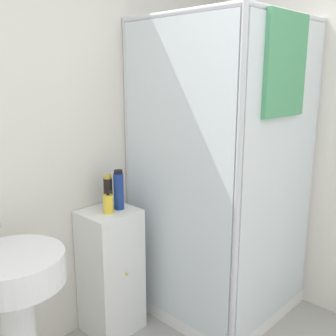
{
  "coord_description": "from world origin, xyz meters",
  "views": [
    {
      "loc": [
        -1.02,
        -0.43,
        1.7
      ],
      "look_at": [
        0.57,
        1.11,
        1.17
      ],
      "focal_mm": 42.0,
      "sensor_mm": 36.0,
      "label": 1
    }
  ],
  "objects_px": {
    "sink": "(16,295)",
    "shampoo_bottle_tall_black": "(108,192)",
    "shampoo_bottle_blue": "(119,190)",
    "soap_dispenser": "(108,204)"
  },
  "relations": [
    {
      "from": "soap_dispenser",
      "to": "sink",
      "type": "bearing_deg",
      "value": -168.24
    },
    {
      "from": "sink",
      "to": "soap_dispenser",
      "type": "relative_size",
      "value": 6.5
    },
    {
      "from": "shampoo_bottle_tall_black",
      "to": "shampoo_bottle_blue",
      "type": "relative_size",
      "value": 0.87
    },
    {
      "from": "shampoo_bottle_tall_black",
      "to": "sink",
      "type": "bearing_deg",
      "value": -164.11
    },
    {
      "from": "shampoo_bottle_blue",
      "to": "sink",
      "type": "bearing_deg",
      "value": -168.67
    },
    {
      "from": "shampoo_bottle_tall_black",
      "to": "shampoo_bottle_blue",
      "type": "height_order",
      "value": "shampoo_bottle_blue"
    },
    {
      "from": "sink",
      "to": "shampoo_bottle_tall_black",
      "type": "relative_size",
      "value": 4.36
    },
    {
      "from": "soap_dispenser",
      "to": "shampoo_bottle_tall_black",
      "type": "relative_size",
      "value": 0.67
    },
    {
      "from": "sink",
      "to": "soap_dispenser",
      "type": "height_order",
      "value": "soap_dispenser"
    },
    {
      "from": "sink",
      "to": "shampoo_bottle_tall_black",
      "type": "xyz_separation_m",
      "value": [
        0.75,
        0.21,
        0.32
      ]
    }
  ]
}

